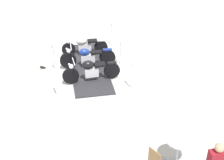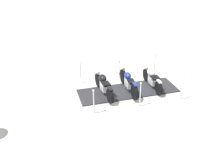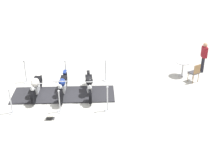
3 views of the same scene
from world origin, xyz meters
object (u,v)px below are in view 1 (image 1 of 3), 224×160
object	(u,v)px
motorcycle_navy	(87,57)
motorcycle_black	(90,70)
motorcycle_cream	(84,45)
stanchion_left_rear	(131,80)
stanchion_right_rear	(56,86)
stanchion_right_front	(53,43)
cafe_table	(178,146)
stanchion_right_mid	(55,63)
stanchion_left_front	(112,38)
info_placard	(43,66)
stanchion_left_mid	(120,56)

from	to	relation	value
motorcycle_navy	motorcycle_black	size ratio (longest dim) A/B	1.09
motorcycle_cream	stanchion_left_rear	world-z (taller)	stanchion_left_rear
stanchion_right_rear	stanchion_right_front	bearing A→B (deg)	33.51
motorcycle_navy	stanchion_right_front	bearing A→B (deg)	-53.37
motorcycle_cream	cafe_table	xyz separation A→B (m)	(-4.79, -5.32, 0.04)
motorcycle_black	stanchion_right_mid	size ratio (longest dim) A/B	1.84
stanchion_right_mid	stanchion_left_front	bearing A→B (deg)	-21.75
stanchion_left_rear	motorcycle_navy	bearing A→B (deg)	69.92
stanchion_left_rear	info_placard	size ratio (longest dim) A/B	2.83
motorcycle_black	cafe_table	bearing A→B (deg)	107.19
motorcycle_black	motorcycle_navy	bearing A→B (deg)	-94.30
motorcycle_black	stanchion_left_mid	xyz separation A→B (m)	(1.75, -0.55, -0.11)
motorcycle_navy	stanchion_left_mid	xyz separation A→B (m)	(0.78, -1.18, -0.09)
stanchion_right_rear	stanchion_right_mid	bearing A→B (deg)	33.51
stanchion_left_mid	cafe_table	distance (m)	5.79
stanchion_left_mid	motorcycle_cream	bearing A→B (deg)	84.59
stanchion_right_front	info_placard	world-z (taller)	stanchion_right_front
motorcycle_black	stanchion_left_front	distance (m)	3.39
motorcycle_black	cafe_table	xyz separation A→B (m)	(-2.87, -4.04, 0.05)
stanchion_left_rear	cafe_table	bearing A→B (deg)	-141.17
stanchion_left_rear	stanchion_right_front	bearing A→B (deg)	69.31
stanchion_right_rear	motorcycle_black	bearing A→B (deg)	-27.03
stanchion_left_mid	motorcycle_navy	bearing A→B (deg)	123.48
stanchion_left_rear	info_placard	world-z (taller)	stanchion_left_rear
stanchion_right_rear	stanchion_left_rear	xyz separation A→B (m)	(1.53, -2.31, -0.06)
stanchion_right_front	info_placard	xyz separation A→B (m)	(-1.60, -0.46, -0.29)
motorcycle_black	stanchion_right_mid	distance (m)	1.78
motorcycle_navy	stanchion_right_front	distance (m)	2.35
motorcycle_cream	stanchion_right_rear	world-z (taller)	stanchion_right_rear
motorcycle_navy	stanchion_left_front	distance (m)	2.38
stanchion_right_rear	info_placard	size ratio (longest dim) A/B	2.97
stanchion_right_rear	stanchion_left_front	bearing A→B (deg)	-2.28
stanchion_right_rear	stanchion_left_front	xyz separation A→B (m)	(4.73, -0.19, -0.01)
motorcycle_black	cafe_table	world-z (taller)	motorcycle_black
stanchion_right_front	stanchion_left_rear	size ratio (longest dim) A/B	1.02
motorcycle_navy	stanchion_left_front	bearing A→B (deg)	-124.98
motorcycle_black	stanchion_left_mid	size ratio (longest dim) A/B	1.68
motorcycle_navy	motorcycle_black	world-z (taller)	motorcycle_navy
stanchion_right_mid	cafe_table	size ratio (longest dim) A/B	1.34
stanchion_right_mid	motorcycle_navy	bearing A→B (deg)	-56.45
motorcycle_navy	stanchion_right_front	size ratio (longest dim) A/B	1.84
motorcycle_cream	stanchion_left_mid	bearing A→B (deg)	142.37
motorcycle_cream	stanchion_left_front	size ratio (longest dim) A/B	1.57
stanchion_left_mid	info_placard	distance (m)	3.30
stanchion_left_front	cafe_table	xyz separation A→B (m)	(-6.22, -4.55, 0.15)
motorcycle_cream	stanchion_left_rear	size ratio (longest dim) A/B	1.66
motorcycle_navy	stanchion_right_rear	size ratio (longest dim) A/B	1.79
stanchion_left_rear	stanchion_left_front	size ratio (longest dim) A/B	0.94
info_placard	cafe_table	xyz separation A→B (m)	(-3.09, -6.40, 0.49)
stanchion_right_mid	cafe_table	bearing A→B (deg)	-118.08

